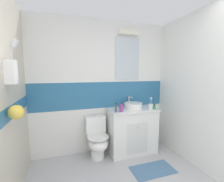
# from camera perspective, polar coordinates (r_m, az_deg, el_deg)

# --- Properties ---
(wall_back_tiled) EXTENTS (3.20, 0.20, 2.50)m
(wall_back_tiled) POSITION_cam_1_polar(r_m,az_deg,el_deg) (2.95, -3.77, 1.69)
(wall_back_tiled) COLOR white
(wall_back_tiled) RESTS_ON ground_plane
(wall_right_plain) EXTENTS (0.10, 3.48, 2.50)m
(wall_right_plain) POSITION_cam_1_polar(r_m,az_deg,el_deg) (2.64, 33.89, -0.34)
(wall_right_plain) COLOR white
(wall_right_plain) RESTS_ON ground_plane
(vanity_cabinet) EXTENTS (0.91, 0.52, 0.85)m
(vanity_cabinet) POSITION_cam_1_polar(r_m,az_deg,el_deg) (3.05, 7.35, -14.38)
(vanity_cabinet) COLOR white
(vanity_cabinet) RESTS_ON ground_plane
(sink_basin) EXTENTS (0.34, 0.38, 0.21)m
(sink_basin) POSITION_cam_1_polar(r_m,az_deg,el_deg) (2.93, 7.94, -5.35)
(sink_basin) COLOR white
(sink_basin) RESTS_ON vanity_cabinet
(toilet) EXTENTS (0.37, 0.50, 0.74)m
(toilet) POSITION_cam_1_polar(r_m,az_deg,el_deg) (2.87, -5.59, -17.45)
(toilet) COLOR white
(toilet) RESTS_ON ground_plane
(toothbrush_cup) EXTENTS (0.07, 0.07, 0.23)m
(toothbrush_cup) POSITION_cam_1_polar(r_m,az_deg,el_deg) (2.92, 14.29, -5.52)
(toothbrush_cup) COLOR white
(toothbrush_cup) RESTS_ON vanity_cabinet
(soap_dispenser) EXTENTS (0.06, 0.06, 0.17)m
(soap_dispenser) POSITION_cam_1_polar(r_m,az_deg,el_deg) (2.67, 3.48, -6.34)
(soap_dispenser) COLOR #993F99
(soap_dispenser) RESTS_ON vanity_cabinet
(perfume_flask_small) EXTENTS (0.04, 0.03, 0.10)m
(perfume_flask_small) POSITION_cam_1_polar(r_m,az_deg,el_deg) (2.96, 15.61, -5.71)
(perfume_flask_small) COLOR green
(perfume_flask_small) RESTS_ON vanity_cabinet
(toothpaste_tube_upright) EXTENTS (0.04, 0.04, 0.16)m
(toothpaste_tube_upright) POSITION_cam_1_polar(r_m,az_deg,el_deg) (2.63, 1.49, -6.34)
(toothpaste_tube_upright) COLOR #4C4C51
(toothpaste_tube_upright) RESTS_ON vanity_cabinet
(bath_mat) EXTENTS (0.68, 0.37, 0.01)m
(bath_mat) POSITION_cam_1_polar(r_m,az_deg,el_deg) (2.78, 15.06, -26.65)
(bath_mat) COLOR #4C7299
(bath_mat) RESTS_ON ground_plane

